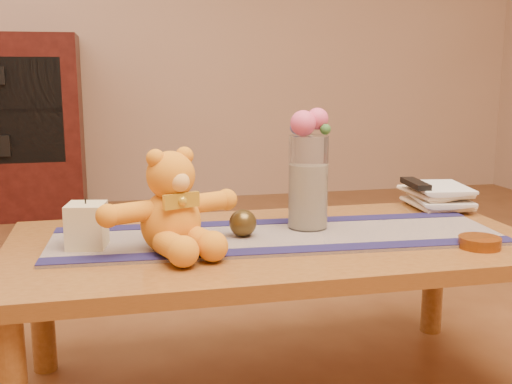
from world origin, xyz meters
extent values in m
cube|color=brown|center=(0.00, 0.00, 0.43)|extent=(1.40, 0.70, 0.04)
cylinder|color=brown|center=(-0.64, 0.29, 0.21)|extent=(0.07, 0.07, 0.41)
cylinder|color=brown|center=(0.64, 0.29, 0.21)|extent=(0.07, 0.07, 0.41)
cube|color=#1C1A49|center=(0.01, 0.01, 0.45)|extent=(1.22, 0.42, 0.01)
cube|color=#191644|center=(0.00, -0.14, 0.46)|extent=(1.20, 0.13, 0.00)
cube|color=#191644|center=(0.02, 0.15, 0.46)|extent=(1.20, 0.13, 0.00)
cube|color=beige|center=(-0.48, 0.00, 0.51)|extent=(0.11, 0.11, 0.11)
cylinder|color=black|center=(-0.48, 0.00, 0.57)|extent=(0.00, 0.00, 0.01)
cylinder|color=silver|center=(0.11, 0.06, 0.59)|extent=(0.11, 0.11, 0.26)
cylinder|color=beige|center=(0.11, 0.06, 0.55)|extent=(0.09, 0.09, 0.18)
sphere|color=#DD4E7A|center=(0.09, 0.05, 0.75)|extent=(0.07, 0.07, 0.07)
sphere|color=#DD4E7A|center=(0.14, 0.07, 0.76)|extent=(0.06, 0.06, 0.06)
sphere|color=#505CAF|center=(0.12, 0.10, 0.75)|extent=(0.04, 0.04, 0.04)
sphere|color=#505CAF|center=(0.08, 0.08, 0.74)|extent=(0.04, 0.04, 0.04)
sphere|color=#33662D|center=(0.15, 0.04, 0.74)|extent=(0.03, 0.03, 0.03)
sphere|color=#443516|center=(-0.08, 0.01, 0.49)|extent=(0.08, 0.08, 0.07)
imported|color=#F8E3C0|center=(0.53, 0.25, 0.46)|extent=(0.18, 0.23, 0.02)
imported|color=#F8E3C0|center=(0.54, 0.25, 0.48)|extent=(0.20, 0.25, 0.02)
imported|color=#F8E3C0|center=(0.53, 0.26, 0.50)|extent=(0.17, 0.22, 0.02)
imported|color=#F8E3C0|center=(0.54, 0.25, 0.52)|extent=(0.20, 0.25, 0.02)
cube|color=black|center=(0.53, 0.24, 0.54)|extent=(0.06, 0.16, 0.02)
cylinder|color=#BF5914|center=(0.49, -0.20, 0.46)|extent=(0.14, 0.14, 0.03)
camera|label=1|loc=(-0.41, -1.57, 0.90)|focal=43.94mm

